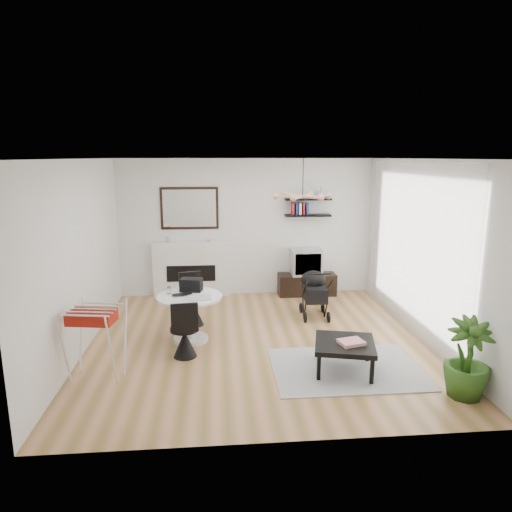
{
  "coord_description": "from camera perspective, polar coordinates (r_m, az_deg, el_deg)",
  "views": [
    {
      "loc": [
        -0.59,
        -6.42,
        2.73
      ],
      "look_at": [
        0.01,
        0.4,
        1.23
      ],
      "focal_mm": 32.0,
      "sensor_mm": 36.0,
      "label": 1
    }
  ],
  "objects": [
    {
      "name": "wall_back",
      "position": [
        9.05,
        -1.24,
        3.55
      ],
      "size": [
        5.0,
        0.0,
        5.0
      ],
      "primitive_type": "plane",
      "rotation": [
        1.57,
        0.0,
        0.0
      ],
      "color": "white",
      "rests_on": "floor"
    },
    {
      "name": "laptop",
      "position": [
        6.85,
        -9.13,
        -4.88
      ],
      "size": [
        0.35,
        0.28,
        0.02
      ],
      "primitive_type": "imported",
      "rotation": [
        0.0,
        0.0,
        0.35
      ],
      "color": "black",
      "rests_on": "dining_table"
    },
    {
      "name": "crt_tv",
      "position": [
        9.12,
        6.24,
        -0.68
      ],
      "size": [
        0.6,
        0.52,
        0.52
      ],
      "color": "#B9B9BC",
      "rests_on": "tv_console"
    },
    {
      "name": "shelf_upper",
      "position": [
        9.01,
        6.53,
        7.09
      ],
      "size": [
        0.9,
        0.25,
        0.04
      ],
      "primitive_type": "cube",
      "color": "black",
      "rests_on": "wall_back"
    },
    {
      "name": "sheer_curtain",
      "position": [
        7.4,
        18.91,
        0.9
      ],
      "size": [
        0.04,
        3.6,
        2.6
      ],
      "primitive_type": "cube",
      "color": "white",
      "rests_on": "wall_right"
    },
    {
      "name": "shelf_lower",
      "position": [
        9.05,
        6.48,
        5.07
      ],
      "size": [
        0.9,
        0.25,
        0.04
      ],
      "primitive_type": "cube",
      "color": "black",
      "rests_on": "wall_back"
    },
    {
      "name": "dining_table",
      "position": [
        6.94,
        -8.26,
        -6.82
      ],
      "size": [
        0.97,
        0.97,
        0.71
      ],
      "color": "white",
      "rests_on": "floor"
    },
    {
      "name": "chair_near",
      "position": [
        6.47,
        -8.89,
        -10.22
      ],
      "size": [
        0.4,
        0.42,
        0.84
      ],
      "rotation": [
        0.0,
        0.0,
        3.26
      ],
      "color": "black",
      "rests_on": "floor"
    },
    {
      "name": "chair_far",
      "position": [
        7.64,
        -7.89,
        -6.56
      ],
      "size": [
        0.44,
        0.45,
        0.86
      ],
      "rotation": [
        0.0,
        0.0,
        0.25
      ],
      "color": "black",
      "rests_on": "floor"
    },
    {
      "name": "newspaper",
      "position": [
        6.72,
        -7.06,
        -5.2
      ],
      "size": [
        0.37,
        0.31,
        0.01
      ],
      "primitive_type": "cube",
      "rotation": [
        0.0,
        0.0,
        0.1
      ],
      "color": "silver",
      "rests_on": "dining_table"
    },
    {
      "name": "drinking_glass",
      "position": [
        7.0,
        -10.82,
        -4.22
      ],
      "size": [
        0.06,
        0.06,
        0.1
      ],
      "primitive_type": "cylinder",
      "color": "white",
      "rests_on": "dining_table"
    },
    {
      "name": "coffee_table",
      "position": [
        6.09,
        11.03,
        -10.88
      ],
      "size": [
        0.91,
        0.91,
        0.39
      ],
      "rotation": [
        0.0,
        0.0,
        -0.24
      ],
      "color": "black",
      "rests_on": "rug"
    },
    {
      "name": "magazines",
      "position": [
        6.02,
        11.83,
        -10.51
      ],
      "size": [
        0.36,
        0.31,
        0.04
      ],
      "primitive_type": "cube",
      "rotation": [
        0.0,
        0.0,
        0.25
      ],
      "color": "#DE3744",
      "rests_on": "coffee_table"
    },
    {
      "name": "floor",
      "position": [
        7.0,
        0.19,
        -10.61
      ],
      "size": [
        5.0,
        5.0,
        0.0
      ],
      "primitive_type": "plane",
      "color": "olive",
      "rests_on": "ground"
    },
    {
      "name": "fireplace",
      "position": [
        9.09,
        -8.12,
        -0.79
      ],
      "size": [
        1.5,
        0.17,
        2.16
      ],
      "color": "white",
      "rests_on": "floor"
    },
    {
      "name": "potted_plant",
      "position": [
        5.87,
        24.92,
        -11.54
      ],
      "size": [
        0.58,
        0.58,
        0.94
      ],
      "primitive_type": "imported",
      "rotation": [
        0.0,
        0.0,
        -0.11
      ],
      "color": "#2D5819",
      "rests_on": "floor"
    },
    {
      "name": "stroller",
      "position": [
        7.99,
        7.29,
        -4.88
      ],
      "size": [
        0.47,
        0.74,
        0.88
      ],
      "rotation": [
        0.0,
        0.0,
        -0.04
      ],
      "color": "black",
      "rests_on": "floor"
    },
    {
      "name": "ceiling",
      "position": [
        6.45,
        0.21,
        12.06
      ],
      "size": [
        5.0,
        5.0,
        0.0
      ],
      "primitive_type": "plane",
      "color": "white",
      "rests_on": "wall_back"
    },
    {
      "name": "drying_rack",
      "position": [
        6.05,
        -19.41,
        -10.09
      ],
      "size": [
        0.71,
        0.68,
        0.94
      ],
      "rotation": [
        0.0,
        0.0,
        -0.16
      ],
      "color": "white",
      "rests_on": "floor"
    },
    {
      "name": "wall_right",
      "position": [
        7.26,
        20.26,
        0.6
      ],
      "size": [
        0.0,
        5.0,
        5.0
      ],
      "primitive_type": "plane",
      "rotation": [
        1.57,
        0.0,
        -1.57
      ],
      "color": "white",
      "rests_on": "floor"
    },
    {
      "name": "black_bag",
      "position": [
        7.06,
        -8.1,
        -3.58
      ],
      "size": [
        0.36,
        0.26,
        0.2
      ],
      "primitive_type": "cube",
      "rotation": [
        0.0,
        0.0,
        -0.23
      ],
      "color": "black",
      "rests_on": "dining_table"
    },
    {
      "name": "pendant_lamp",
      "position": [
        6.87,
        5.85,
        7.42
      ],
      "size": [
        0.9,
        0.9,
        0.1
      ],
      "primitive_type": null,
      "color": "tan",
      "rests_on": "ceiling"
    },
    {
      "name": "tv_console",
      "position": [
        9.24,
        6.37,
        -3.54
      ],
      "size": [
        1.14,
        0.4,
        0.43
      ],
      "primitive_type": "cube",
      "color": "black",
      "rests_on": "floor"
    },
    {
      "name": "wall_left",
      "position": [
        6.84,
        -21.14,
        -0.15
      ],
      "size": [
        0.0,
        5.0,
        5.0
      ],
      "primitive_type": "plane",
      "rotation": [
        1.57,
        0.0,
        1.57
      ],
      "color": "white",
      "rests_on": "floor"
    },
    {
      "name": "rug",
      "position": [
        6.28,
        11.18,
        -13.61
      ],
      "size": [
        1.93,
        1.39,
        0.01
      ],
      "primitive_type": "cube",
      "color": "gray",
      "rests_on": "floor"
    }
  ]
}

